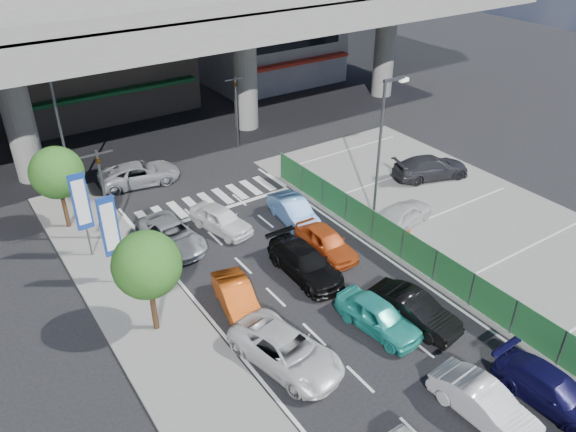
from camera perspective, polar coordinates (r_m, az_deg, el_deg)
ground at (r=25.05m, az=5.67°, el=-10.50°), size 120.00×120.00×0.00m
parking_lot at (r=32.91m, az=18.50°, el=-0.98°), size 12.00×28.00×0.06m
sidewalk_left at (r=25.08m, az=-13.17°, el=-11.06°), size 4.00×30.00×0.12m
fence_run at (r=28.08m, az=12.93°, el=-3.79°), size 0.16×22.00×1.80m
expressway at (r=39.05m, az=-15.41°, el=18.33°), size 64.00×14.00×10.75m
building_center at (r=49.61m, az=-19.86°, el=18.61°), size 14.00×10.90×15.00m
building_east at (r=55.24m, az=-2.36°, el=19.76°), size 12.00×10.90×12.00m
traffic_light_left at (r=29.70m, az=-18.53°, el=4.12°), size 1.60×1.24×5.20m
traffic_light_right at (r=39.77m, az=-5.33°, el=12.23°), size 1.60×1.24×5.20m
street_lamp_right at (r=30.50m, az=9.59°, el=7.76°), size 1.65×0.22×8.00m
street_lamp_left at (r=34.79m, az=-21.98°, el=8.85°), size 1.65×0.22×8.00m
signboard_near at (r=26.44m, az=-17.63°, el=-1.29°), size 0.80×0.14×4.70m
signboard_far at (r=28.93m, az=-20.25°, el=1.11°), size 0.80×0.14×4.70m
tree_near at (r=23.05m, az=-14.13°, el=-4.86°), size 2.80×2.80×4.80m
tree_far at (r=31.87m, az=-22.44°, el=4.07°), size 2.80×2.80×4.80m
hatch_white_back_mid at (r=21.94m, az=19.34°, el=-17.54°), size 1.74×4.18×1.34m
minivan_navy_back at (r=23.32m, az=25.29°, el=-15.72°), size 2.01×4.50×1.28m
sedan_white_mid_left at (r=22.59m, az=-0.19°, el=-13.49°), size 3.30×5.34×1.38m
taxi_teal_mid at (r=24.39m, az=9.15°, el=-9.99°), size 2.09×4.21×1.38m
hatch_black_mid_right at (r=24.98m, az=12.63°, el=-9.28°), size 2.20×4.39×1.38m
taxi_orange_left at (r=25.21m, az=-5.22°, el=-8.26°), size 2.10×4.07×1.28m
sedan_black_mid at (r=27.15m, az=1.74°, el=-4.77°), size 1.99×4.78×1.38m
taxi_orange_right at (r=28.74m, az=3.88°, el=-2.61°), size 1.71×4.08×1.38m
wagon_silver_front_left at (r=29.90m, az=-11.76°, el=-1.91°), size 2.62×4.86×1.30m
sedan_white_front_mid at (r=30.81m, az=-6.84°, el=-0.33°), size 2.53×4.22×1.35m
kei_truck_front_right at (r=31.26m, az=0.62°, el=0.44°), size 1.94×4.33×1.38m
crossing_wagon_silver at (r=36.66m, az=-14.86°, el=4.18°), size 5.35×3.14×1.40m
parked_sedan_white at (r=31.56m, az=11.65°, el=0.18°), size 4.30×2.50×1.37m
parked_sedan_dgrey at (r=37.24m, az=14.33°, el=4.82°), size 5.33×3.42×1.44m
traffic_cone at (r=30.67m, az=12.24°, el=-1.65°), size 0.41×0.41×0.65m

